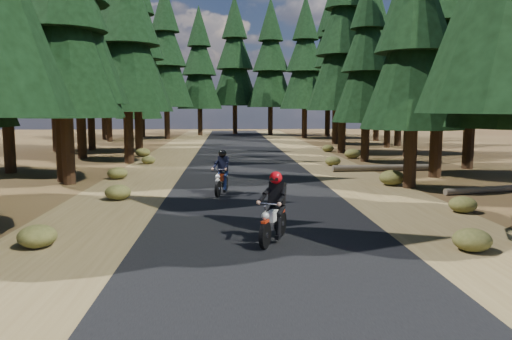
{
  "coord_description": "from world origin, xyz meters",
  "views": [
    {
      "loc": [
        -0.88,
        -14.04,
        3.02
      ],
      "look_at": [
        0.0,
        1.5,
        1.1
      ],
      "focal_mm": 35.0,
      "sensor_mm": 36.0,
      "label": 1
    }
  ],
  "objects": [
    {
      "name": "understory_shrubs",
      "position": [
        1.44,
        6.57,
        0.27
      ],
      "size": [
        13.91,
        30.18,
        0.6
      ],
      "color": "#474C1E",
      "rests_on": "ground"
    },
    {
      "name": "log_far",
      "position": [
        8.54,
        3.23,
        0.12
      ],
      "size": [
        3.73,
        1.17,
        0.24
      ],
      "primitive_type": "cylinder",
      "rotation": [
        0.0,
        1.57,
        0.25
      ],
      "color": "#4C4233",
      "rests_on": "ground"
    },
    {
      "name": "road",
      "position": [
        0.0,
        5.0,
        0.01
      ],
      "size": [
        6.0,
        100.0,
        0.01
      ],
      "primitive_type": "cube",
      "color": "black",
      "rests_on": "ground"
    },
    {
      "name": "shoulder_l",
      "position": [
        -4.6,
        5.0,
        0.0
      ],
      "size": [
        3.2,
        100.0,
        0.01
      ],
      "primitive_type": "cube",
      "color": "brown",
      "rests_on": "ground"
    },
    {
      "name": "shoulder_r",
      "position": [
        4.6,
        5.0,
        0.0
      ],
      "size": [
        3.2,
        100.0,
        0.01
      ],
      "primitive_type": "cube",
      "color": "brown",
      "rests_on": "ground"
    },
    {
      "name": "rider_lead",
      "position": [
        0.14,
        -3.04,
        0.54
      ],
      "size": [
        1.2,
        1.86,
        1.6
      ],
      "rotation": [
        0.0,
        0.0,
        2.74
      ],
      "color": "silver",
      "rests_on": "road"
    },
    {
      "name": "rider_follow",
      "position": [
        -1.11,
        3.38,
        0.53
      ],
      "size": [
        0.9,
        1.84,
        1.57
      ],
      "rotation": [
        0.0,
        0.0,
        2.92
      ],
      "color": "#A82A0B",
      "rests_on": "road"
    },
    {
      "name": "ground",
      "position": [
        0.0,
        0.0,
        0.0
      ],
      "size": [
        120.0,
        120.0,
        0.0
      ],
      "primitive_type": "plane",
      "color": "#432C18",
      "rests_on": "ground"
    },
    {
      "name": "log_near",
      "position": [
        6.76,
        9.63,
        0.16
      ],
      "size": [
        5.26,
        0.67,
        0.32
      ],
      "primitive_type": "cylinder",
      "rotation": [
        0.0,
        1.57,
        0.07
      ],
      "color": "#4C4233",
      "rests_on": "ground"
    },
    {
      "name": "pine_forest",
      "position": [
        -0.02,
        21.05,
        7.89
      ],
      "size": [
        34.59,
        55.08,
        16.32
      ],
      "color": "black",
      "rests_on": "ground"
    }
  ]
}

